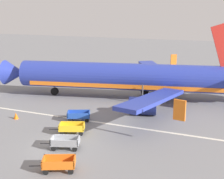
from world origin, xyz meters
name	(u,v)px	position (x,y,z in m)	size (l,w,h in m)	color
ground_plane	(61,147)	(0.00, 0.00, 0.00)	(220.00, 220.00, 0.00)	slate
apron_stripe	(95,122)	(0.00, 7.18, 0.01)	(120.00, 0.36, 0.01)	silver
airplane	(133,78)	(0.93, 17.65, 3.05)	(37.39, 30.24, 11.34)	#28389E
baggage_cart_second_in_row	(59,164)	(2.11, -3.72, 0.60)	(3.54, 2.31, 1.07)	orange
baggage_cart_third_in_row	(65,142)	(0.50, -0.07, 0.60)	(3.60, 2.14, 1.07)	gray
baggage_cart_fourth_in_row	(72,128)	(-0.68, 3.21, 0.60)	(3.57, 2.23, 1.07)	gold
baggage_cart_far_end	(79,115)	(-1.88, 6.85, 0.60)	(3.55, 2.29, 1.07)	#234CB2
traffic_cone_near_plane	(16,116)	(-8.80, 4.64, 0.37)	(0.56, 0.56, 0.73)	orange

